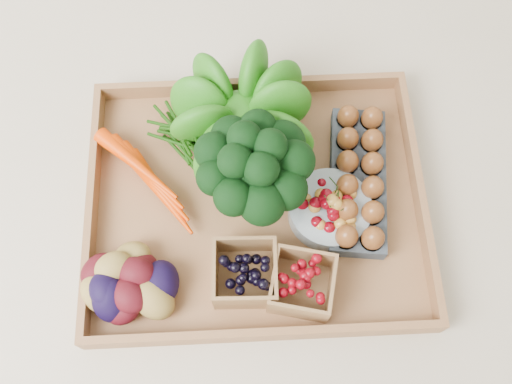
{
  "coord_description": "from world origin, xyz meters",
  "views": [
    {
      "loc": [
        -0.02,
        -0.36,
        0.9
      ],
      "look_at": [
        0.0,
        0.0,
        0.06
      ],
      "focal_mm": 40.0,
      "sensor_mm": 36.0,
      "label": 1
    }
  ],
  "objects_px": {
    "broccoli": "(253,182)",
    "cherry_bowl": "(329,210)",
    "egg_carton": "(357,181)",
    "tray": "(256,204)"
  },
  "relations": [
    {
      "from": "broccoli",
      "to": "egg_carton",
      "type": "xyz_separation_m",
      "value": [
        0.17,
        0.02,
        -0.06
      ]
    },
    {
      "from": "tray",
      "to": "cherry_bowl",
      "type": "bearing_deg",
      "value": -12.27
    },
    {
      "from": "broccoli",
      "to": "cherry_bowl",
      "type": "height_order",
      "value": "broccoli"
    },
    {
      "from": "tray",
      "to": "cherry_bowl",
      "type": "relative_size",
      "value": 4.09
    },
    {
      "from": "cherry_bowl",
      "to": "egg_carton",
      "type": "height_order",
      "value": "cherry_bowl"
    },
    {
      "from": "tray",
      "to": "cherry_bowl",
      "type": "distance_m",
      "value": 0.12
    },
    {
      "from": "broccoli",
      "to": "egg_carton",
      "type": "relative_size",
      "value": 0.69
    },
    {
      "from": "broccoli",
      "to": "egg_carton",
      "type": "height_order",
      "value": "broccoli"
    },
    {
      "from": "broccoli",
      "to": "cherry_bowl",
      "type": "relative_size",
      "value": 1.33
    },
    {
      "from": "cherry_bowl",
      "to": "egg_carton",
      "type": "bearing_deg",
      "value": 44.12
    }
  ]
}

